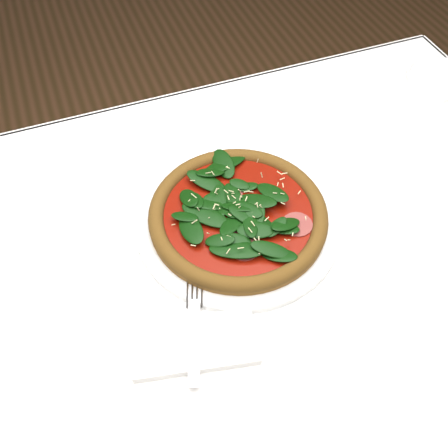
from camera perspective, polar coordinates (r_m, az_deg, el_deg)
name	(u,v)px	position (r m, az deg, el deg)	size (l,w,h in m)	color
ground	(228,421)	(1.40, 0.44, -21.62)	(6.00, 6.00, 0.00)	brown
dining_table	(230,300)	(0.80, 0.72, -8.64)	(1.21, 0.81, 0.75)	white
plate	(238,220)	(0.75, 1.59, 0.44)	(0.31, 0.31, 0.01)	white
pizza	(238,213)	(0.74, 1.62, 1.29)	(0.33, 0.33, 0.03)	olive
napkin	(194,344)	(0.65, -3.39, -13.53)	(0.16, 0.07, 0.01)	white
fork	(194,322)	(0.66, -3.41, -11.08)	(0.07, 0.15, 0.00)	silver
saucer_far	(442,78)	(1.10, 23.66, 14.99)	(0.14, 0.14, 0.01)	white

